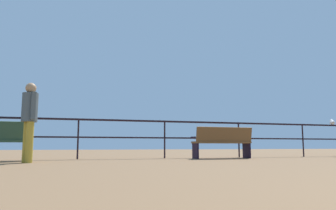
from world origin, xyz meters
TOP-DOWN VIEW (x-y plane):
  - pier_railing at (-0.00, 9.10)m, footprint 21.09×0.05m
  - bench_near_left at (0.28, 8.42)m, footprint 1.63×0.58m
  - person_by_bench at (-4.53, 7.63)m, footprint 0.32×0.49m
  - seagull_on_rail at (4.76, 9.11)m, footprint 0.30×0.36m

SIDE VIEW (x-z plane):
  - bench_near_left at x=0.28m, z-range 0.06..0.91m
  - pier_railing at x=0.00m, z-range 0.26..1.31m
  - person_by_bench at x=-4.53m, z-range 0.12..1.77m
  - seagull_on_rail at x=4.76m, z-range 1.04..1.24m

